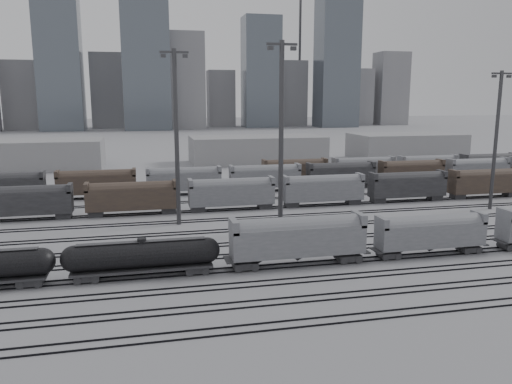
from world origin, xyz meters
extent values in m
plane|color=#A2A3A7|center=(0.00, 0.00, 0.00)|extent=(900.00, 900.00, 0.00)
cube|color=black|center=(0.00, -14.72, 0.08)|extent=(220.00, 0.07, 0.16)
cube|color=black|center=(0.00, -13.28, 0.08)|extent=(220.00, 0.07, 0.16)
cube|color=black|center=(0.00, -9.72, 0.08)|extent=(220.00, 0.07, 0.16)
cube|color=black|center=(0.00, -8.28, 0.08)|extent=(220.00, 0.07, 0.16)
cube|color=black|center=(0.00, -4.72, 0.08)|extent=(220.00, 0.07, 0.16)
cube|color=black|center=(0.00, -3.28, 0.08)|extent=(220.00, 0.07, 0.16)
cube|color=black|center=(0.00, 0.28, 0.08)|extent=(220.00, 0.07, 0.16)
cube|color=black|center=(0.00, 1.72, 0.08)|extent=(220.00, 0.07, 0.16)
cube|color=black|center=(0.00, 5.28, 0.08)|extent=(220.00, 0.07, 0.16)
cube|color=black|center=(0.00, 6.72, 0.08)|extent=(220.00, 0.07, 0.16)
cube|color=black|center=(0.00, 10.28, 0.08)|extent=(220.00, 0.07, 0.16)
cube|color=black|center=(0.00, 11.72, 0.08)|extent=(220.00, 0.07, 0.16)
cube|color=black|center=(0.00, 17.28, 0.08)|extent=(220.00, 0.07, 0.16)
cube|color=black|center=(0.00, 18.72, 0.08)|extent=(220.00, 0.07, 0.16)
cube|color=black|center=(0.00, 24.28, 0.08)|extent=(220.00, 0.07, 0.16)
cube|color=black|center=(0.00, 25.72, 0.08)|extent=(220.00, 0.07, 0.16)
cube|color=black|center=(0.00, 31.28, 0.08)|extent=(220.00, 0.07, 0.16)
cube|color=black|center=(0.00, 32.72, 0.08)|extent=(220.00, 0.07, 0.16)
cube|color=black|center=(0.00, 39.28, 0.08)|extent=(220.00, 0.07, 0.16)
cube|color=black|center=(0.00, 40.72, 0.08)|extent=(220.00, 0.07, 0.16)
cube|color=black|center=(0.00, 47.28, 0.08)|extent=(220.00, 0.07, 0.16)
cube|color=black|center=(0.00, 48.72, 0.08)|extent=(220.00, 0.07, 0.16)
cube|color=black|center=(0.00, 55.28, 0.08)|extent=(220.00, 0.07, 0.16)
cube|color=black|center=(0.00, 56.72, 0.08)|extent=(220.00, 0.07, 0.16)
cube|color=#252427|center=(-35.96, 1.00, 0.54)|extent=(2.54, 2.05, 0.68)
sphere|color=black|center=(-34.73, 1.00, 2.59)|extent=(2.83, 2.83, 2.83)
cube|color=#252427|center=(-30.30, 1.00, 0.54)|extent=(2.55, 2.06, 0.69)
cube|color=#252427|center=(-18.51, 1.00, 0.54)|extent=(2.55, 2.06, 0.69)
cube|color=#252427|center=(-24.40, 1.00, 1.03)|extent=(15.23, 2.65, 0.25)
cylinder|color=black|center=(-24.40, 1.00, 2.60)|extent=(14.24, 2.85, 2.85)
sphere|color=black|center=(-31.52, 1.00, 2.60)|extent=(2.85, 2.85, 2.85)
sphere|color=black|center=(-17.28, 1.00, 2.60)|extent=(2.85, 2.85, 2.85)
cylinder|color=black|center=(-24.40, 1.00, 4.18)|extent=(0.98, 0.98, 0.49)
cube|color=#252427|center=(-24.40, 1.00, 4.08)|extent=(13.75, 0.88, 0.06)
cube|color=#252427|center=(-12.95, 1.00, 0.58)|extent=(2.75, 2.22, 0.74)
cube|color=#252427|center=(-0.24, 1.00, 0.58)|extent=(2.75, 2.22, 0.74)
cube|color=gray|center=(-6.60, 1.00, 3.07)|extent=(15.88, 3.18, 3.39)
cylinder|color=gray|center=(-6.60, 1.00, 4.34)|extent=(14.40, 3.07, 3.07)
cube|color=gray|center=(-14.22, 1.00, 5.19)|extent=(0.74, 3.18, 1.48)
cube|color=gray|center=(1.03, 1.00, 5.19)|extent=(0.74, 3.18, 1.48)
cone|color=#252427|center=(-6.60, 1.00, 1.01)|extent=(2.54, 2.54, 0.95)
cube|color=#252427|center=(5.11, 1.00, 0.51)|extent=(2.43, 1.96, 0.65)
cube|color=#252427|center=(16.31, 1.00, 0.51)|extent=(2.43, 1.96, 0.65)
cube|color=gray|center=(10.71, 1.00, 2.71)|extent=(14.00, 2.80, 2.99)
cylinder|color=gray|center=(10.71, 1.00, 3.83)|extent=(12.69, 2.71, 2.71)
cube|color=gray|center=(3.99, 1.00, 4.57)|extent=(0.65, 2.80, 1.31)
cube|color=gray|center=(17.43, 1.00, 4.57)|extent=(0.65, 2.80, 1.31)
cone|color=#252427|center=(10.71, 1.00, 0.89)|extent=(2.24, 2.24, 0.84)
cube|color=#252427|center=(22.47, 1.00, 0.53)|extent=(2.50, 2.02, 0.67)
cube|color=gray|center=(21.32, 1.00, 4.70)|extent=(0.67, 2.88, 1.34)
cylinder|color=#39393C|center=(-18.84, 23.69, 13.29)|extent=(0.68, 0.68, 26.59)
cube|color=#39393C|center=(-18.84, 23.69, 26.06)|extent=(4.25, 0.32, 0.32)
cube|color=#39393C|center=(-20.44, 23.69, 25.53)|extent=(0.74, 0.53, 0.53)
cube|color=#39393C|center=(-17.24, 23.69, 25.53)|extent=(0.74, 0.53, 0.53)
cylinder|color=#39393C|center=(-4.69, 15.51, 13.62)|extent=(0.70, 0.70, 27.24)
cube|color=#39393C|center=(-4.69, 15.51, 26.69)|extent=(4.36, 0.33, 0.33)
cube|color=#39393C|center=(-6.32, 15.51, 26.15)|extent=(0.76, 0.54, 0.54)
cube|color=#39393C|center=(-3.05, 15.51, 26.15)|extent=(0.76, 0.54, 0.54)
cylinder|color=#39393C|center=(35.96, 22.47, 12.01)|extent=(0.61, 0.61, 24.01)
cube|color=#39393C|center=(35.96, 22.47, 23.53)|extent=(3.84, 0.29, 0.29)
cube|color=#39393C|center=(34.52, 22.47, 23.05)|extent=(0.67, 0.48, 0.48)
cube|color=#39393C|center=(37.40, 22.47, 23.05)|extent=(0.67, 0.48, 0.48)
cube|color=#252427|center=(-43.00, 32.00, 2.80)|extent=(15.00, 3.00, 5.60)
cube|color=#4A3C2F|center=(-26.00, 32.00, 2.80)|extent=(15.00, 3.00, 5.60)
cube|color=gray|center=(-9.00, 32.00, 2.80)|extent=(15.00, 3.00, 5.60)
cube|color=gray|center=(8.00, 32.00, 2.80)|extent=(15.00, 3.00, 5.60)
cube|color=#252427|center=(25.00, 32.00, 2.80)|extent=(15.00, 3.00, 5.60)
cube|color=#4A3C2F|center=(42.00, 32.00, 2.80)|extent=(15.00, 3.00, 5.60)
cube|color=#252427|center=(-50.00, 48.00, 2.80)|extent=(15.00, 3.00, 5.60)
cube|color=#4A3C2F|center=(-33.00, 48.00, 2.80)|extent=(15.00, 3.00, 5.60)
cube|color=gray|center=(-16.00, 48.00, 2.80)|extent=(15.00, 3.00, 5.60)
cube|color=gray|center=(1.00, 48.00, 2.80)|extent=(15.00, 3.00, 5.60)
cube|color=#252427|center=(18.00, 48.00, 2.80)|extent=(15.00, 3.00, 5.60)
cube|color=#4A3C2F|center=(35.00, 48.00, 2.80)|extent=(15.00, 3.00, 5.60)
cube|color=gray|center=(52.00, 48.00, 2.80)|extent=(15.00, 3.00, 5.60)
cube|color=#4A3C2F|center=(10.00, 56.00, 2.80)|extent=(15.00, 3.00, 5.60)
cube|color=gray|center=(27.00, 56.00, 2.80)|extent=(15.00, 3.00, 5.60)
cube|color=gray|center=(44.00, 56.00, 2.80)|extent=(15.00, 3.00, 5.60)
cube|color=#252427|center=(61.00, 56.00, 2.80)|extent=(15.00, 3.00, 5.60)
cube|color=gray|center=(-60.00, 95.00, 4.00)|extent=(50.00, 18.00, 8.00)
cube|color=gray|center=(10.00, 95.00, 4.00)|extent=(40.00, 18.00, 8.00)
cube|color=gray|center=(60.00, 95.00, 4.00)|extent=(35.00, 18.00, 8.00)
cube|color=gray|center=(-95.00, 280.00, 21.00)|extent=(22.00, 17.60, 42.00)
cube|color=#535B64|center=(-70.00, 280.00, 40.00)|extent=(25.00, 20.00, 80.00)
cube|color=gray|center=(-45.00, 280.00, 24.00)|extent=(20.00, 16.00, 48.00)
cube|color=#535B64|center=(-20.00, 280.00, 47.50)|extent=(28.00, 22.40, 95.00)
cube|color=gray|center=(5.00, 280.00, 30.00)|extent=(22.00, 17.60, 60.00)
cube|color=gray|center=(30.00, 280.00, 19.00)|extent=(18.00, 14.40, 38.00)
cube|color=#535B64|center=(55.00, 280.00, 36.00)|extent=(24.00, 19.20, 72.00)
cube|color=gray|center=(80.00, 280.00, 22.50)|extent=(20.00, 16.00, 45.00)
cube|color=#535B64|center=(105.00, 280.00, 44.00)|extent=(26.00, 20.80, 88.00)
cube|color=gray|center=(130.00, 280.00, 20.00)|extent=(18.00, 14.40, 40.00)
cube|color=gray|center=(155.00, 280.00, 26.00)|extent=(22.00, 17.60, 52.00)
cylinder|color=#39393C|center=(-30.00, 305.00, 50.00)|extent=(1.80, 1.80, 100.00)
cylinder|color=#39393C|center=(90.00, 305.00, 50.00)|extent=(1.80, 1.80, 100.00)
camera|label=1|loc=(-23.85, -52.78, 19.43)|focal=35.00mm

